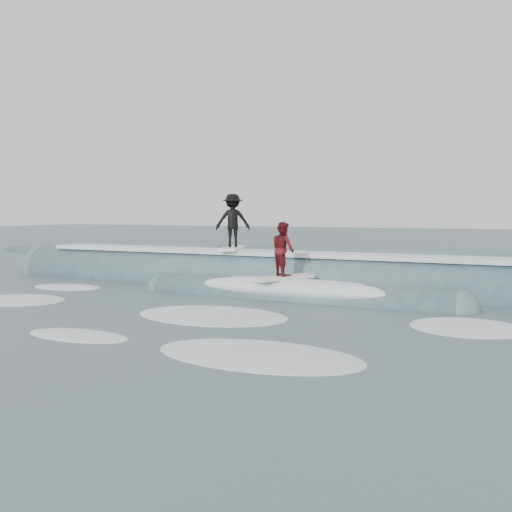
% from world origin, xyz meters
% --- Properties ---
extents(ground, '(160.00, 160.00, 0.00)m').
position_xyz_m(ground, '(0.00, 0.00, 0.00)').
color(ground, '#3D4F59').
rests_on(ground, ground).
extents(breaking_wave, '(22.42, 3.91, 2.27)m').
position_xyz_m(breaking_wave, '(0.27, 5.10, 0.04)').
color(breaking_wave, '#3B5964').
rests_on(breaking_wave, ground).
extents(surfer_black, '(1.36, 2.07, 1.92)m').
position_xyz_m(surfer_black, '(-1.39, 5.42, 2.15)').
color(surfer_black, white).
rests_on(surfer_black, ground).
extents(surfer_red, '(1.40, 2.03, 1.66)m').
position_xyz_m(surfer_red, '(1.46, 3.22, 1.33)').
color(surfer_red, white).
rests_on(surfer_red, ground).
extents(whitewater, '(15.30, 7.26, 0.10)m').
position_xyz_m(whitewater, '(0.49, -0.57, 0.00)').
color(whitewater, white).
rests_on(whitewater, ground).
extents(far_swells, '(38.27, 8.65, 0.80)m').
position_xyz_m(far_swells, '(-1.97, 17.65, 0.00)').
color(far_swells, '#3B5964').
rests_on(far_swells, ground).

